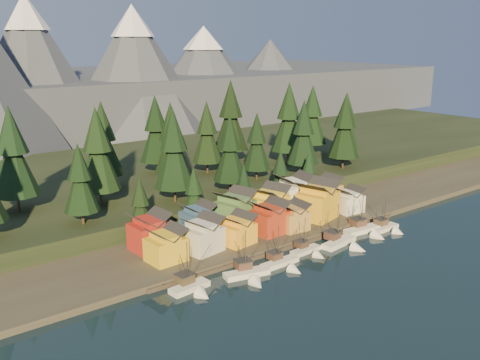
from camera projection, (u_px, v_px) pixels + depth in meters
ground at (333, 269)px, 122.94m from camera, size 500.00×500.00×0.00m
shore_strip at (230, 220)px, 153.41m from camera, size 400.00×50.00×1.50m
hillside at (147, 177)px, 191.15m from camera, size 420.00×100.00×6.00m
dock at (285, 245)px, 135.45m from camera, size 80.00×4.00×1.00m
mountain_ridge at (25, 88)px, 277.45m from camera, size 560.00×190.00×90.00m
boat_0 at (192, 281)px, 111.25m from camera, size 9.36×10.05×11.82m
boat_1 at (249, 269)px, 117.51m from camera, size 11.08×11.64×11.81m
boat_2 at (283, 259)px, 123.47m from camera, size 10.19×11.08×10.57m
boat_3 at (309, 246)px, 131.05m from camera, size 8.90×9.63×9.93m
boat_4 at (343, 238)px, 135.59m from camera, size 11.70×12.48×12.08m
boat_5 at (367, 225)px, 144.41m from camera, size 11.96×12.79×12.49m
boat_6 at (389, 223)px, 146.43m from camera, size 8.57×9.33×10.85m
house_front_0 at (166, 244)px, 122.49m from camera, size 8.48×8.07×8.05m
house_front_1 at (202, 233)px, 128.03m from camera, size 9.61×9.34×8.64m
house_front_2 at (237, 228)px, 133.15m from camera, size 8.84×8.89×7.58m
house_front_3 at (269, 216)px, 140.10m from camera, size 9.02×8.63×8.77m
house_front_4 at (292, 215)px, 142.94m from camera, size 8.08×8.60×7.49m
house_front_5 at (318, 199)px, 151.29m from camera, size 12.37×11.71×10.84m
house_front_6 at (349, 199)px, 157.27m from camera, size 7.97×7.60×7.39m
house_back_0 at (149, 230)px, 129.02m from camera, size 9.04×8.72×9.28m
house_back_1 at (198, 218)px, 139.04m from camera, size 7.62×7.71×8.43m
house_back_2 at (235, 207)px, 145.04m from camera, size 11.23×10.66×10.05m
house_back_3 at (269, 202)px, 149.80m from camera, size 11.56×10.80×9.86m
house_back_4 at (295, 191)px, 158.82m from camera, size 11.16×10.83×10.70m
house_back_5 at (324, 191)px, 162.14m from camera, size 8.70×8.80×9.41m
tree_hill_1 at (13, 155)px, 140.07m from camera, size 12.33×12.33×28.72m
tree_hill_2 at (80, 180)px, 131.75m from camera, size 8.89×8.89×20.70m
tree_hill_3 at (98, 152)px, 145.83m from camera, size 11.87×11.87×27.64m
tree_hill_4 at (103, 141)px, 162.09m from camera, size 11.68×11.68×27.20m
tree_hill_5 at (174, 151)px, 148.82m from camera, size 11.61×11.61×27.05m
tree_hill_6 at (171, 141)px, 165.10m from camera, size 11.36×11.36×26.47m
tree_hill_7 at (230, 150)px, 158.32m from camera, size 10.22×10.22×23.81m
tree_hill_8 at (207, 134)px, 181.26m from camera, size 10.70×10.70×24.92m
tree_hill_9 at (257, 143)px, 173.31m from camera, size 9.53×9.53×22.20m
tree_hill_10 at (231, 118)px, 195.97m from camera, size 13.18×13.18×30.71m
tree_hill_11 at (303, 135)px, 178.41m from camera, size 10.95×10.95×25.50m
tree_hill_12 at (289, 120)px, 194.75m from camera, size 12.82×12.82×29.87m
tree_hill_13 at (344, 128)px, 187.30m from camera, size 11.39×11.39×26.54m
tree_hill_14 at (312, 117)px, 210.25m from camera, size 11.83×11.83×27.57m
tree_hill_15 at (156, 131)px, 180.41m from camera, size 11.57×11.57×26.96m
tree_hill_17 at (346, 123)px, 202.14m from camera, size 11.01×11.01×25.64m
tree_shore_0 at (140, 206)px, 134.43m from camera, size 7.06×7.06×16.45m
tree_shore_1 at (194, 194)px, 143.79m from camera, size 7.18×7.18×16.72m
tree_shore_2 at (244, 187)px, 154.01m from camera, size 6.46×6.46×15.05m
tree_shore_3 at (280, 175)px, 161.90m from camera, size 7.47×7.47×17.39m
tree_shore_4 at (308, 173)px, 169.27m from camera, size 6.51×6.51×15.16m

